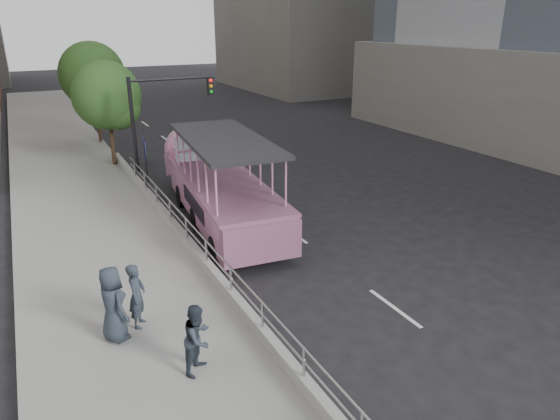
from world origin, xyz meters
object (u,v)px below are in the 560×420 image
object	(u,v)px
pedestrian_far	(113,304)
street_tree_far	(94,77)
pedestrian_mid	(198,338)
duck_boat	(217,185)
car	(214,154)
pedestrian_near	(137,295)
traffic_signal	(157,112)
street_tree_near	(109,98)
parking_sign	(146,162)

from	to	relation	value
pedestrian_far	street_tree_far	distance (m)	22.67
pedestrian_mid	pedestrian_far	distance (m)	2.51
duck_boat	car	bearing A→B (deg)	70.87
pedestrian_near	pedestrian_mid	bearing A→B (deg)	-132.96
car	pedestrian_far	bearing A→B (deg)	-114.39
duck_boat	pedestrian_far	xyz separation A→B (m)	(-5.39, -7.33, -0.07)
duck_boat	traffic_signal	world-z (taller)	traffic_signal
pedestrian_mid	pedestrian_far	xyz separation A→B (m)	(-1.43, 2.05, 0.14)
car	pedestrian_near	world-z (taller)	pedestrian_near
duck_boat	street_tree_near	xyz separation A→B (m)	(-2.42, 8.91, 2.49)
street_tree_near	street_tree_far	world-z (taller)	street_tree_far
pedestrian_mid	street_tree_near	size ratio (longest dim) A/B	0.29
parking_sign	street_tree_near	world-z (taller)	street_tree_near
street_tree_near	street_tree_far	bearing A→B (deg)	88.09
pedestrian_near	street_tree_near	world-z (taller)	street_tree_near
duck_boat	street_tree_near	bearing A→B (deg)	105.21
pedestrian_near	street_tree_near	size ratio (longest dim) A/B	0.30
duck_boat	pedestrian_near	size ratio (longest dim) A/B	6.39
duck_boat	pedestrian_near	distance (m)	8.48
pedestrian_mid	pedestrian_far	bearing A→B (deg)	82.61
duck_boat	street_tree_far	size ratio (longest dim) A/B	1.70
duck_boat	pedestrian_mid	size ratio (longest dim) A/B	6.71
pedestrian_far	traffic_signal	distance (m)	13.78
duck_boat	street_tree_far	distance (m)	15.36
pedestrian_far	street_tree_near	xyz separation A→B (m)	(2.97, 16.24, 2.56)
traffic_signal	duck_boat	bearing A→B (deg)	-81.45
parking_sign	pedestrian_far	bearing A→B (deg)	-107.62
street_tree_far	traffic_signal	bearing A→B (deg)	-81.57
pedestrian_mid	traffic_signal	world-z (taller)	traffic_signal
pedestrian_mid	parking_sign	size ratio (longest dim) A/B	0.56
duck_boat	parking_sign	xyz separation A→B (m)	(-2.12, 2.98, 0.49)
car	traffic_signal	xyz separation A→B (m)	(-3.20, -1.39, 2.71)
street_tree_near	pedestrian_far	bearing A→B (deg)	-100.36
pedestrian_far	traffic_signal	size ratio (longest dim) A/B	0.37
traffic_signal	street_tree_far	distance (m)	9.57
pedestrian_mid	street_tree_near	xyz separation A→B (m)	(1.54, 18.29, 2.70)
traffic_signal	parking_sign	bearing A→B (deg)	-117.37
pedestrian_mid	pedestrian_near	bearing A→B (deg)	66.42
duck_boat	traffic_signal	xyz separation A→B (m)	(-0.82, 5.48, 2.17)
car	street_tree_near	distance (m)	6.04
car	pedestrian_mid	bearing A→B (deg)	-107.02
street_tree_far	street_tree_near	bearing A→B (deg)	-91.91
car	duck_boat	bearing A→B (deg)	-104.82
pedestrian_near	pedestrian_mid	world-z (taller)	pedestrian_near
duck_boat	street_tree_far	world-z (taller)	street_tree_far
parking_sign	traffic_signal	bearing A→B (deg)	62.63
duck_boat	car	xyz separation A→B (m)	(2.38, 6.87, -0.54)
parking_sign	street_tree_near	bearing A→B (deg)	92.94
pedestrian_near	duck_boat	bearing A→B (deg)	-5.76
traffic_signal	street_tree_far	size ratio (longest dim) A/B	0.81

